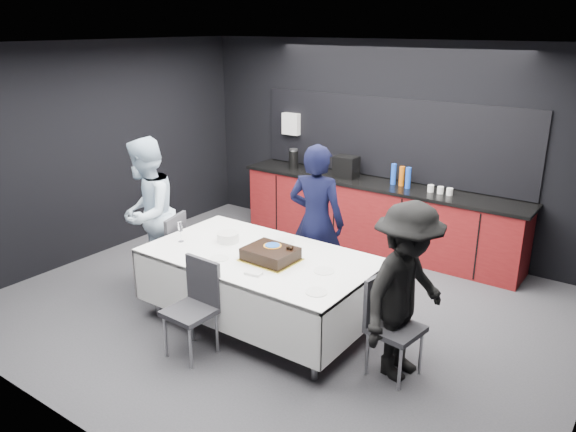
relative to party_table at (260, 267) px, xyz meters
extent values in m
plane|color=#434348|center=(0.00, 0.40, -0.64)|extent=(6.00, 6.00, 0.00)
cube|color=white|center=(0.00, 0.40, 2.16)|extent=(6.00, 5.00, 0.04)
cube|color=black|center=(0.00, 2.90, 0.76)|extent=(6.00, 0.04, 2.80)
cube|color=black|center=(0.00, -2.10, 0.76)|extent=(6.00, 0.04, 2.80)
cube|color=black|center=(-3.00, 0.40, 0.76)|extent=(0.04, 5.00, 2.80)
cube|color=maroon|center=(0.00, 2.60, -0.19)|extent=(4.00, 0.60, 0.90)
cube|color=black|center=(0.00, 2.60, 0.28)|extent=(4.10, 0.64, 0.04)
cube|color=black|center=(0.00, 2.88, 0.86)|extent=(4.00, 0.03, 1.10)
cube|color=white|center=(-1.60, 2.83, 0.91)|extent=(0.28, 0.12, 0.32)
cylinder|color=black|center=(-1.40, 2.60, 0.43)|extent=(0.14, 0.14, 0.26)
cylinder|color=black|center=(-1.05, 2.60, 0.43)|extent=(0.14, 0.14, 0.26)
cube|color=black|center=(-0.50, 2.60, 0.45)|extent=(0.32, 0.24, 0.30)
cylinder|color=blue|center=(0.20, 2.65, 0.44)|extent=(0.07, 0.07, 0.28)
cylinder|color=orange|center=(0.32, 2.65, 0.43)|extent=(0.07, 0.07, 0.26)
cylinder|color=blue|center=(0.44, 2.58, 0.44)|extent=(0.07, 0.07, 0.28)
cylinder|color=white|center=(0.75, 2.60, 0.34)|extent=(0.08, 0.08, 0.09)
cylinder|color=white|center=(0.88, 2.60, 0.34)|extent=(0.08, 0.08, 0.09)
cylinder|color=white|center=(1.00, 2.60, 0.34)|extent=(0.08, 0.08, 0.09)
cylinder|color=#99999E|center=(-1.40, 2.60, 0.57)|extent=(0.12, 0.12, 0.03)
cylinder|color=#99999E|center=(-1.05, 2.60, 0.57)|extent=(0.12, 0.12, 0.03)
cylinder|color=#99999E|center=(-1.00, -0.50, -0.27)|extent=(0.06, 0.06, 0.75)
cylinder|color=#99999E|center=(-1.00, 0.50, -0.27)|extent=(0.06, 0.06, 0.75)
cylinder|color=#99999E|center=(1.00, -0.50, -0.27)|extent=(0.06, 0.06, 0.75)
cylinder|color=#99999E|center=(1.00, 0.50, -0.27)|extent=(0.06, 0.06, 0.75)
cube|color=white|center=(0.00, 0.00, 0.12)|extent=(2.32, 1.32, 0.04)
cube|color=white|center=(0.00, -0.65, -0.15)|extent=(2.32, 0.02, 0.55)
cube|color=white|center=(0.00, 0.65, -0.15)|extent=(2.32, 0.02, 0.55)
cube|color=white|center=(-1.15, 0.00, -0.15)|extent=(0.02, 1.32, 0.55)
cube|color=white|center=(1.15, 0.00, -0.15)|extent=(0.02, 1.32, 0.55)
cube|color=gold|center=(0.18, -0.05, 0.14)|extent=(0.53, 0.44, 0.01)
cube|color=black|center=(0.18, -0.05, 0.20)|extent=(0.49, 0.40, 0.11)
cube|color=black|center=(0.18, -0.05, 0.26)|extent=(0.49, 0.40, 0.01)
cylinder|color=orange|center=(0.16, 0.01, 0.27)|extent=(0.18, 0.18, 0.00)
cylinder|color=blue|center=(0.16, 0.01, 0.27)|extent=(0.15, 0.15, 0.01)
sphere|color=black|center=(0.36, 0.07, 0.29)|extent=(0.04, 0.04, 0.04)
sphere|color=black|center=(0.38, 0.03, 0.29)|extent=(0.04, 0.04, 0.04)
sphere|color=black|center=(0.34, 0.03, 0.29)|extent=(0.04, 0.04, 0.04)
cylinder|color=white|center=(-0.49, 0.08, 0.19)|extent=(0.23, 0.23, 0.10)
cylinder|color=white|center=(-0.26, -0.31, 0.14)|extent=(0.19, 0.19, 0.01)
cylinder|color=white|center=(0.75, 0.04, 0.14)|extent=(0.20, 0.20, 0.01)
cylinder|color=white|center=(0.93, -0.38, 0.14)|extent=(0.19, 0.19, 0.01)
cylinder|color=white|center=(0.00, 0.43, 0.14)|extent=(0.22, 0.22, 0.01)
cube|color=white|center=(0.25, -0.40, 0.15)|extent=(0.17, 0.12, 0.02)
cylinder|color=white|center=(-0.90, -0.21, 0.14)|extent=(0.06, 0.06, 0.00)
cylinder|color=white|center=(-0.90, -0.21, 0.20)|extent=(0.01, 0.01, 0.12)
cylinder|color=white|center=(-0.90, -0.21, 0.31)|extent=(0.05, 0.05, 0.10)
cube|color=#2E2E33|center=(-1.44, 0.00, -0.19)|extent=(0.52, 0.52, 0.05)
cube|color=#2E2E33|center=(-1.26, 0.05, 0.06)|extent=(0.15, 0.42, 0.45)
cylinder|color=#99999E|center=(-1.65, 0.12, -0.42)|extent=(0.03, 0.03, 0.44)
cylinder|color=#99999E|center=(-1.56, -0.21, -0.42)|extent=(0.03, 0.03, 0.44)
cylinder|color=#99999E|center=(-1.32, 0.21, -0.42)|extent=(0.03, 0.03, 0.44)
cylinder|color=#99999E|center=(-1.23, -0.12, -0.42)|extent=(0.03, 0.03, 0.44)
cube|color=#2E2E33|center=(1.53, -0.02, -0.19)|extent=(0.47, 0.47, 0.05)
cube|color=#2E2E33|center=(1.34, 0.01, 0.06)|extent=(0.10, 0.42, 0.45)
cylinder|color=#99999E|center=(1.68, -0.21, -0.42)|extent=(0.03, 0.03, 0.44)
cylinder|color=#99999E|center=(1.72, 0.12, -0.42)|extent=(0.03, 0.03, 0.44)
cylinder|color=#99999E|center=(1.34, -0.17, -0.42)|extent=(0.03, 0.03, 0.44)
cylinder|color=#99999E|center=(1.39, 0.17, -0.42)|extent=(0.03, 0.03, 0.44)
cube|color=#2E2E33|center=(-0.16, -0.84, -0.19)|extent=(0.43, 0.43, 0.05)
cube|color=#2E2E33|center=(-0.16, -0.65, 0.06)|extent=(0.42, 0.05, 0.45)
cylinder|color=#99999E|center=(-0.34, -1.01, -0.42)|extent=(0.03, 0.03, 0.44)
cylinder|color=#99999E|center=(0.00, -1.02, -0.42)|extent=(0.03, 0.03, 0.44)
cylinder|color=#99999E|center=(-0.33, -0.67, -0.42)|extent=(0.03, 0.03, 0.44)
cylinder|color=#99999E|center=(0.01, -0.68, -0.42)|extent=(0.03, 0.03, 0.44)
imported|color=black|center=(0.11, 0.89, 0.25)|extent=(0.72, 0.54, 1.78)
imported|color=#C5E0F7|center=(-1.64, -0.03, 0.25)|extent=(1.01, 1.09, 1.79)
imported|color=black|center=(1.58, 0.03, 0.17)|extent=(0.75, 1.12, 1.62)
camera|label=1|loc=(3.28, -4.09, 2.35)|focal=35.00mm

